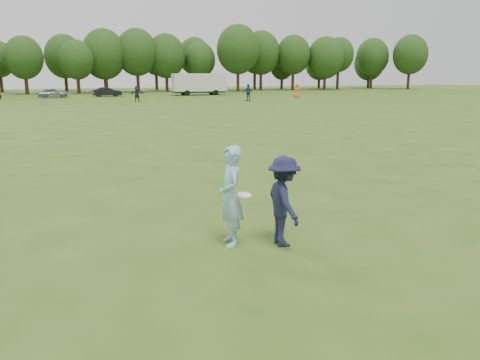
{
  "coord_description": "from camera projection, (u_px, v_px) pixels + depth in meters",
  "views": [
    {
      "loc": [
        -3.06,
        -8.64,
        3.35
      ],
      "look_at": [
        0.24,
        0.54,
        1.1
      ],
      "focal_mm": 35.0,
      "sensor_mm": 36.0,
      "label": 1
    }
  ],
  "objects": [
    {
      "name": "treeline",
      "position": [
        103.0,
        55.0,
        79.72
      ],
      "size": [
        130.35,
        18.39,
        11.74
      ],
      "color": "#332114",
      "rests_on": "ground"
    },
    {
      "name": "ground",
      "position": [
        238.0,
        238.0,
        9.68
      ],
      "size": [
        200.0,
        200.0,
        0.0
      ],
      "primitive_type": "plane",
      "color": "#325016",
      "rests_on": "ground"
    },
    {
      "name": "player_far_d",
      "position": [
        137.0,
        94.0,
        54.8
      ],
      "size": [
        1.7,
        0.57,
        1.82
      ],
      "primitive_type": "imported",
      "rotation": [
        0.0,
        0.0,
        -0.02
      ],
      "color": "#292929",
      "rests_on": "ground"
    },
    {
      "name": "player_far_b",
      "position": [
        248.0,
        93.0,
        55.79
      ],
      "size": [
        1.12,
        1.23,
        2.02
      ],
      "primitive_type": "imported",
      "rotation": [
        0.0,
        0.0,
        -0.89
      ],
      "color": "navy",
      "rests_on": "ground"
    },
    {
      "name": "field_cone",
      "position": [
        290.0,
        98.0,
        58.94
      ],
      "size": [
        0.28,
        0.28,
        0.3
      ],
      "primitive_type": "cone",
      "color": "orange",
      "rests_on": "ground"
    },
    {
      "name": "thrower",
      "position": [
        231.0,
        196.0,
        9.12
      ],
      "size": [
        0.54,
        0.77,
        1.99
      ],
      "primitive_type": "imported",
      "rotation": [
        0.0,
        0.0,
        -1.67
      ],
      "color": "#8CBBD8",
      "rests_on": "ground"
    },
    {
      "name": "defender",
      "position": [
        284.0,
        201.0,
        9.13
      ],
      "size": [
        0.73,
        1.19,
        1.78
      ],
      "primitive_type": "imported",
      "rotation": [
        0.0,
        0.0,
        1.51
      ],
      "color": "#191B39",
      "rests_on": "ground"
    },
    {
      "name": "disc_in_play",
      "position": [
        245.0,
        195.0,
        8.92
      ],
      "size": [
        0.27,
        0.27,
        0.09
      ],
      "color": "white",
      "rests_on": "ground"
    },
    {
      "name": "cargo_trailer",
      "position": [
        199.0,
        83.0,
        70.39
      ],
      "size": [
        9.0,
        2.75,
        3.2
      ],
      "color": "silver",
      "rests_on": "ground"
    },
    {
      "name": "car_f",
      "position": [
        107.0,
        92.0,
        66.49
      ],
      "size": [
        4.13,
        1.9,
        1.31
      ],
      "primitive_type": "imported",
      "rotation": [
        0.0,
        0.0,
        1.7
      ],
      "color": "black",
      "rests_on": "ground"
    },
    {
      "name": "car_e",
      "position": [
        53.0,
        93.0,
        62.78
      ],
      "size": [
        3.97,
        1.91,
        1.31
      ],
      "primitive_type": "imported",
      "rotation": [
        0.0,
        0.0,
        1.67
      ],
      "color": "gray",
      "rests_on": "ground"
    },
    {
      "name": "player_far_c",
      "position": [
        297.0,
        91.0,
        63.48
      ],
      "size": [
        1.07,
        1.07,
        1.88
      ],
      "primitive_type": "imported",
      "rotation": [
        0.0,
        0.0,
        2.36
      ],
      "color": "orange",
      "rests_on": "ground"
    }
  ]
}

